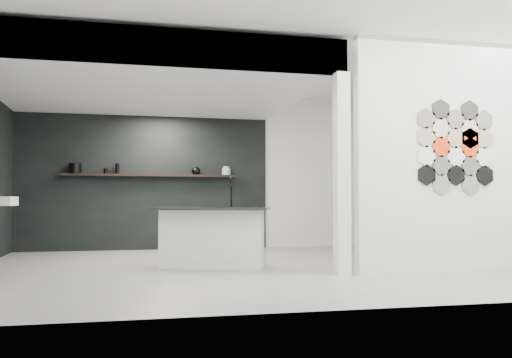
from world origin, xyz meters
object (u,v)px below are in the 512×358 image
object	(u,v)px
kitchen_island	(212,237)
glass_bowl	(226,172)
glass_vase	(226,171)
utensil_cup	(106,171)
partition_panel	(450,156)
stockpot	(75,168)
bottle_dark	(117,169)
kettle	(196,171)

from	to	relation	value
kitchen_island	glass_bowl	xyz separation A→B (m)	(0.68, 2.83, 0.98)
glass_vase	utensil_cup	bearing A→B (deg)	180.00
partition_panel	glass_vase	bearing A→B (deg)	118.23
stockpot	bottle_dark	world-z (taller)	bottle_dark
kitchen_island	utensil_cup	xyz separation A→B (m)	(-1.41, 2.83, 0.97)
stockpot	bottle_dark	size ratio (longest dim) A/B	1.16
kitchen_island	stockpot	bearing A→B (deg)	143.07
glass_bowl	utensil_cup	distance (m)	2.09
stockpot	glass_vase	xyz separation A→B (m)	(2.60, 0.00, -0.01)
kettle	glass_bowl	world-z (taller)	kettle
glass_bowl	bottle_dark	distance (m)	1.90
kettle	utensil_cup	bearing A→B (deg)	170.93
glass_bowl	glass_vase	distance (m)	0.02
stockpot	kitchen_island	bearing A→B (deg)	-55.98
kettle	glass_vase	size ratio (longest dim) A/B	1.03
kettle	utensil_cup	size ratio (longest dim) A/B	1.79
kettle	glass_bowl	xyz separation A→B (m)	(0.54, 0.00, -0.01)
glass_bowl	glass_vase	size ratio (longest dim) A/B	1.03
kitchen_island	bottle_dark	world-z (taller)	bottle_dark
partition_panel	kitchen_island	xyz separation A→B (m)	(-2.76, 1.03, -1.00)
kitchen_island	bottle_dark	size ratio (longest dim) A/B	8.89
partition_panel	kettle	world-z (taller)	partition_panel
partition_panel	bottle_dark	xyz separation A→B (m)	(-3.98, 3.87, 0.01)
partition_panel	bottle_dark	distance (m)	5.55
stockpot	utensil_cup	size ratio (longest dim) A/B	2.33
glass_bowl	glass_vase	bearing A→B (deg)	0.00
glass_vase	glass_bowl	bearing A→B (deg)	0.00
kettle	bottle_dark	world-z (taller)	bottle_dark
glass_vase	bottle_dark	size ratio (longest dim) A/B	0.86
glass_vase	stockpot	bearing A→B (deg)	180.00
kitchen_island	bottle_dark	distance (m)	3.25
kitchen_island	bottle_dark	xyz separation A→B (m)	(-1.22, 2.83, 1.01)
glass_bowl	utensil_cup	size ratio (longest dim) A/B	1.78
partition_panel	kitchen_island	distance (m)	3.11
kitchen_island	stockpot	world-z (taller)	stockpot
glass_vase	utensil_cup	world-z (taller)	glass_vase
partition_panel	glass_bowl	world-z (taller)	partition_panel
kitchen_island	glass_vase	distance (m)	3.08
bottle_dark	utensil_cup	world-z (taller)	bottle_dark
stockpot	glass_bowl	distance (m)	2.60
partition_panel	kettle	size ratio (longest dim) A/B	17.64
kettle	bottle_dark	distance (m)	1.36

